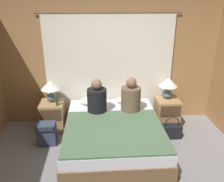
% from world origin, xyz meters
% --- Properties ---
extents(ground_plane, '(16.00, 16.00, 0.00)m').
position_xyz_m(ground_plane, '(0.00, 0.00, 0.00)').
color(ground_plane, gray).
extents(wall_back, '(4.40, 0.06, 2.50)m').
position_xyz_m(wall_back, '(0.00, 1.79, 1.25)').
color(wall_back, '#A37547').
rests_on(wall_back, ground_plane).
extents(curtain_panel, '(2.70, 0.02, 2.19)m').
position_xyz_m(curtain_panel, '(0.00, 1.73, 1.09)').
color(curtain_panel, white).
rests_on(curtain_panel, ground_plane).
extents(bed, '(1.62, 1.97, 0.49)m').
position_xyz_m(bed, '(0.00, 0.69, 0.24)').
color(bed, brown).
rests_on(bed, ground_plane).
extents(nightstand_left, '(0.44, 0.47, 0.58)m').
position_xyz_m(nightstand_left, '(-1.13, 1.38, 0.29)').
color(nightstand_left, '#A87F51').
rests_on(nightstand_left, ground_plane).
extents(nightstand_right, '(0.44, 0.47, 0.58)m').
position_xyz_m(nightstand_right, '(1.13, 1.38, 0.29)').
color(nightstand_right, '#A87F51').
rests_on(nightstand_right, ground_plane).
extents(lamp_left, '(0.36, 0.36, 0.42)m').
position_xyz_m(lamp_left, '(-1.13, 1.45, 0.86)').
color(lamp_left, slate).
rests_on(lamp_left, nightstand_left).
extents(lamp_right, '(0.36, 0.36, 0.42)m').
position_xyz_m(lamp_right, '(1.13, 1.45, 0.86)').
color(lamp_right, slate).
rests_on(lamp_right, nightstand_right).
extents(pillow_left, '(0.49, 0.33, 0.12)m').
position_xyz_m(pillow_left, '(-0.36, 1.47, 0.55)').
color(pillow_left, silver).
rests_on(pillow_left, bed).
extents(pillow_right, '(0.49, 0.33, 0.12)m').
position_xyz_m(pillow_right, '(0.36, 1.47, 0.55)').
color(pillow_right, silver).
rests_on(pillow_right, bed).
extents(blanket_on_bed, '(1.56, 1.33, 0.03)m').
position_xyz_m(blanket_on_bed, '(0.00, 0.40, 0.51)').
color(blanket_on_bed, '#4C6B4C').
rests_on(blanket_on_bed, bed).
extents(person_left_in_bed, '(0.35, 0.35, 0.63)m').
position_xyz_m(person_left_in_bed, '(-0.26, 1.10, 0.75)').
color(person_left_in_bed, black).
rests_on(person_left_in_bed, bed).
extents(person_right_in_bed, '(0.35, 0.35, 0.65)m').
position_xyz_m(person_right_in_bed, '(0.35, 1.10, 0.76)').
color(person_right_in_bed, brown).
rests_on(person_right_in_bed, bed).
extents(beer_bottle_on_left_stand, '(0.06, 0.06, 0.23)m').
position_xyz_m(beer_bottle_on_left_stand, '(-1.00, 1.25, 0.67)').
color(beer_bottle_on_left_stand, '#2D4C28').
rests_on(beer_bottle_on_left_stand, nightstand_left).
extents(backpack_on_floor, '(0.32, 0.25, 0.41)m').
position_xyz_m(backpack_on_floor, '(-1.16, 0.87, 0.23)').
color(backpack_on_floor, '#333D56').
rests_on(backpack_on_floor, ground_plane).
extents(handbag_on_floor, '(0.36, 0.17, 0.42)m').
position_xyz_m(handbag_on_floor, '(1.10, 0.93, 0.14)').
color(handbag_on_floor, black).
rests_on(handbag_on_floor, ground_plane).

